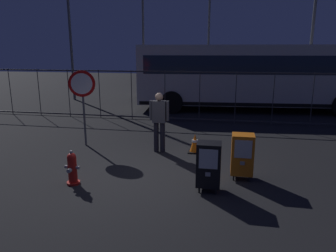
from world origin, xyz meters
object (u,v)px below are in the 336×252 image
(newspaper_box_primary, at_px, (242,154))
(street_light_near_right, at_px, (315,8))
(stop_sign, at_px, (83,92))
(bus_far, at_px, (230,69))
(pedestrian, at_px, (159,119))
(street_light_near_left, at_px, (143,21))
(fire_hydrant, at_px, (72,168))
(newspaper_box_secondary, at_px, (209,164))
(street_light_far_left, at_px, (69,12))
(street_light_far_right, at_px, (209,27))
(bus_near, at_px, (253,74))
(traffic_cone, at_px, (195,143))

(newspaper_box_primary, bearing_deg, street_light_near_right, 70.84)
(stop_sign, distance_m, bus_far, 11.19)
(bus_far, distance_m, street_light_near_right, 5.22)
(pedestrian, height_order, street_light_near_left, street_light_near_left)
(fire_hydrant, height_order, pedestrian, pedestrian)
(newspaper_box_secondary, bearing_deg, stop_sign, 147.06)
(fire_hydrant, height_order, newspaper_box_secondary, newspaper_box_secondary)
(street_light_near_left, height_order, street_light_near_right, street_light_near_right)
(street_light_near_right, bearing_deg, fire_hydrant, -122.53)
(newspaper_box_secondary, bearing_deg, street_light_near_left, 109.76)
(stop_sign, distance_m, street_light_far_left, 9.82)
(stop_sign, bearing_deg, street_light_near_left, 96.40)
(pedestrian, distance_m, street_light_far_right, 14.36)
(street_light_far_right, bearing_deg, stop_sign, -101.15)
(bus_near, bearing_deg, street_light_near_right, 24.88)
(newspaper_box_primary, relative_size, pedestrian, 0.61)
(pedestrian, distance_m, street_light_near_left, 13.11)
(fire_hydrant, xyz_separation_m, street_light_far_left, (-5.42, 10.86, 4.38))
(fire_hydrant, bearing_deg, pedestrian, 61.43)
(traffic_cone, xyz_separation_m, bus_far, (0.93, 10.41, 1.45))
(newspaper_box_primary, bearing_deg, traffic_cone, 126.20)
(stop_sign, bearing_deg, street_light_far_right, 78.85)
(bus_near, height_order, street_light_near_left, street_light_near_left)
(stop_sign, xyz_separation_m, pedestrian, (2.31, -0.19, -0.65))
(traffic_cone, bearing_deg, newspaper_box_secondary, -77.76)
(bus_far, xyz_separation_m, street_light_far_left, (-8.69, -2.18, 3.03))
(bus_near, bearing_deg, pedestrian, -117.48)
(pedestrian, bearing_deg, fire_hydrant, -118.57)
(newspaper_box_secondary, height_order, bus_near, bus_near)
(newspaper_box_secondary, relative_size, street_light_near_right, 0.12)
(fire_hydrant, bearing_deg, newspaper_box_secondary, 4.15)
(pedestrian, relative_size, street_light_far_left, 0.20)
(pedestrian, height_order, street_light_far_right, street_light_far_right)
(newspaper_box_primary, relative_size, street_light_near_left, 0.13)
(newspaper_box_primary, height_order, traffic_cone, newspaper_box_primary)
(newspaper_box_primary, distance_m, newspaper_box_secondary, 1.03)
(traffic_cone, distance_m, bus_near, 7.30)
(street_light_near_left, xyz_separation_m, street_light_far_right, (4.05, 1.90, -0.29))
(stop_sign, relative_size, street_light_far_right, 0.30)
(newspaper_box_primary, xyz_separation_m, traffic_cone, (-1.21, 1.66, -0.31))
(traffic_cone, relative_size, bus_far, 0.05)
(fire_hydrant, height_order, bus_near, bus_near)
(newspaper_box_secondary, height_order, pedestrian, pedestrian)
(street_light_near_right, bearing_deg, bus_near, -150.35)
(fire_hydrant, bearing_deg, street_light_far_right, 83.90)
(newspaper_box_secondary, xyz_separation_m, street_light_near_right, (4.21, 10.88, 4.14))
(fire_hydrant, bearing_deg, bus_near, 65.70)
(bus_far, distance_m, street_light_far_right, 4.53)
(newspaper_box_primary, height_order, newspaper_box_secondary, same)
(newspaper_box_primary, relative_size, bus_far, 0.09)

